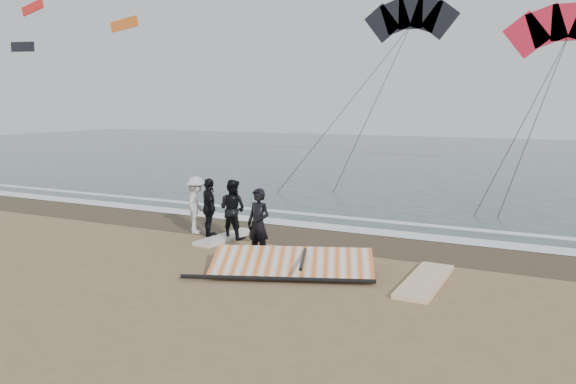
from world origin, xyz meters
name	(u,v)px	position (x,y,z in m)	size (l,w,h in m)	color
ground	(245,278)	(0.00, 0.00, 0.00)	(120.00, 120.00, 0.00)	#8C704C
sea	(467,158)	(0.00, 33.00, 0.01)	(120.00, 54.00, 0.02)	#233838
wet_sand	(320,237)	(0.00, 4.50, 0.01)	(120.00, 2.80, 0.01)	#4C3D2B
foam_near	(337,228)	(0.00, 5.90, 0.03)	(120.00, 0.90, 0.01)	white
foam_far	(354,218)	(0.00, 7.60, 0.03)	(120.00, 0.45, 0.01)	white
man_main	(258,224)	(-0.50, 1.54, 0.95)	(0.69, 0.45, 1.89)	black
board_white	(425,281)	(3.89, 1.47, 0.06)	(0.77, 2.76, 0.11)	white
board_cream	(226,237)	(-2.50, 3.10, 0.05)	(0.63, 2.36, 0.10)	silver
trio_cluster	(211,207)	(-3.11, 3.21, 0.91)	(2.42, 1.51, 1.83)	black
sail_rig	(292,265)	(0.80, 0.88, 0.20)	(4.21, 3.03, 0.50)	black
kite_red	(568,33)	(6.28, 24.31, 7.91)	(7.65, 7.31, 16.47)	red
kite_dark	(410,22)	(-2.96, 26.07, 9.29)	(6.81, 7.45, 17.34)	black
distant_kites	(58,26)	(-36.66, 28.00, 11.27)	(16.73, 4.12, 5.57)	orange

